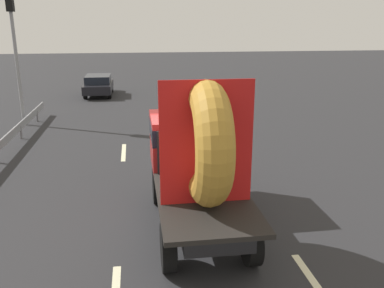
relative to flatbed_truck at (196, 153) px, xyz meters
name	(u,v)px	position (x,y,z in m)	size (l,w,h in m)	color
ground_plane	(178,215)	(-0.40, 0.46, -1.83)	(120.00, 120.00, 0.00)	#28282B
flatbed_truck	(196,153)	(0.00, 0.00, 0.00)	(2.02, 5.20, 3.76)	black
distant_sedan	(99,85)	(-3.78, 19.34, -1.09)	(1.81, 4.22, 1.38)	black
traffic_light	(14,41)	(-6.78, 11.26, 2.17)	(0.42, 0.36, 6.18)	gray
guardrail	(9,137)	(-6.29, 7.05, -1.30)	(0.10, 12.82, 0.71)	gray
lane_dash_left_far	(124,152)	(-1.89, 6.08, -1.82)	(2.19, 0.16, 0.01)	beige
lane_dash_right_near	(316,285)	(1.89, -2.84, -1.82)	(2.11, 0.16, 0.01)	beige
lane_dash_right_far	(224,154)	(1.89, 5.35, -1.82)	(2.08, 0.16, 0.01)	beige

